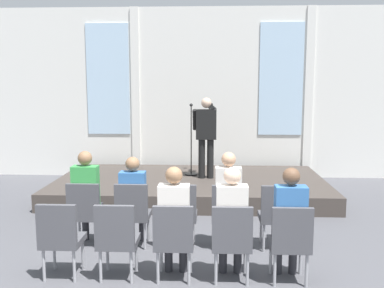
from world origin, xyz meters
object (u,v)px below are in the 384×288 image
audience_r0_c1 (134,196)px  chair_r0_c4 (277,213)px  chair_r0_c1 (133,211)px  mic_stand (191,160)px  chair_r1_c4 (290,239)px  chair_r0_c3 (228,212)px  chair_r1_c3 (232,238)px  speaker (206,132)px  audience_r0_c0 (87,193)px  chair_r0_c0 (86,210)px  chair_r1_c2 (174,237)px  audience_r1_c4 (289,219)px  audience_r0_c3 (228,195)px  audience_r1_c3 (232,218)px  chair_r0_c2 (180,211)px  chair_r1_c0 (60,235)px  chair_r1_c1 (117,236)px  audience_r1_c2 (174,217)px

audience_r0_c1 → chair_r0_c4: 2.02m
chair_r0_c4 → chair_r0_c1: bearing=180.0°
mic_stand → chair_r1_c4: size_ratio=1.65×
chair_r0_c3 → chair_r1_c3: (0.00, -1.02, 0.00)m
speaker → chair_r1_c3: (0.35, -4.07, -0.78)m
audience_r0_c0 → chair_r0_c1: (0.67, -0.08, -0.22)m
chair_r0_c0 → audience_r0_c0: audience_r0_c0 is taller
chair_r1_c2 → audience_r1_c4: 1.36m
speaker → audience_r0_c3: bearing=-83.3°
mic_stand → audience_r1_c3: bearing=-81.1°
chair_r1_c2 → chair_r1_c4: 1.34m
chair_r0_c2 → chair_r1_c0: bearing=-142.7°
chair_r0_c1 → audience_r0_c0: bearing=173.3°
mic_stand → chair_r0_c1: bearing=-101.5°
mic_stand → chair_r0_c0: bearing=-112.0°
chair_r0_c0 → chair_r0_c4: (2.68, 0.00, 0.00)m
audience_r0_c0 → chair_r1_c4: bearing=-22.3°
audience_r1_c3 → chair_r1_c4: bearing=-6.7°
audience_r0_c0 → audience_r0_c1: size_ratio=1.06×
chair_r0_c2 → chair_r1_c1: bearing=-123.3°
speaker → audience_r0_c0: speaker is taller
chair_r1_c2 → audience_r1_c2: size_ratio=0.69×
chair_r0_c4 → chair_r0_c2: bearing=180.0°
audience_r1_c4 → audience_r0_c1: bearing=153.0°
mic_stand → chair_r0_c3: mic_stand is taller
chair_r0_c0 → chair_r1_c0: size_ratio=1.00×
chair_r0_c1 → audience_r1_c4: (2.01, -0.94, 0.22)m
chair_r0_c2 → chair_r0_c3: bearing=0.0°
chair_r0_c1 → chair_r1_c2: (0.67, -1.02, 0.00)m
chair_r0_c1 → audience_r1_c2: audience_r1_c2 is taller
chair_r0_c2 → chair_r1_c3: size_ratio=1.00×
audience_r0_c0 → chair_r0_c2: (1.34, -0.08, -0.22)m
chair_r0_c1 → chair_r0_c3: 1.34m
chair_r0_c3 → chair_r1_c2: size_ratio=1.00×
audience_r1_c3 → chair_r1_c4: 0.71m
speaker → mic_stand: speaker is taller
chair_r1_c3 → audience_r1_c3: (0.00, 0.08, 0.22)m
chair_r0_c0 → chair_r1_c4: size_ratio=1.00×
audience_r0_c1 → chair_r1_c1: 1.12m
audience_r0_c0 → audience_r1_c2: audience_r0_c0 is taller
chair_r0_c0 → chair_r0_c2: same height
audience_r1_c3 → audience_r1_c4: size_ratio=1.00×
chair_r0_c1 → chair_r1_c3: size_ratio=1.00×
audience_r0_c1 → chair_r1_c2: 1.31m
chair_r1_c3 → chair_r1_c4: bearing=0.0°
chair_r1_c4 → audience_r1_c4: size_ratio=0.69×
chair_r0_c4 → chair_r1_c4: bearing=-90.0°
audience_r0_c1 → chair_r0_c3: size_ratio=1.38×
chair_r1_c0 → chair_r1_c4: same height
audience_r0_c3 → chair_r1_c0: audience_r0_c3 is taller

